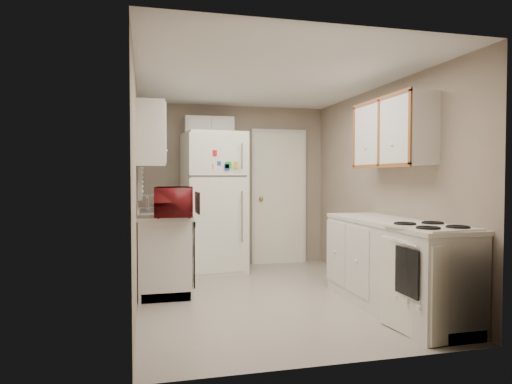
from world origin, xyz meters
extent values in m
plane|color=beige|center=(0.00, 0.00, 0.00)|extent=(3.80, 3.80, 0.00)
plane|color=white|center=(0.00, 0.00, 2.40)|extent=(3.80, 3.80, 0.00)
plane|color=gray|center=(-1.40, 0.00, 1.20)|extent=(3.80, 3.80, 0.00)
plane|color=gray|center=(1.40, 0.00, 1.20)|extent=(3.80, 3.80, 0.00)
plane|color=gray|center=(0.00, 1.90, 1.20)|extent=(2.80, 2.80, 0.00)
plane|color=gray|center=(0.00, -1.90, 1.20)|extent=(2.80, 2.80, 0.00)
cube|color=silver|center=(-1.10, 0.90, 0.45)|extent=(0.60, 1.80, 0.90)
cube|color=black|center=(-0.81, 0.30, 0.49)|extent=(0.03, 0.58, 0.72)
cube|color=gray|center=(-1.10, 1.05, 0.86)|extent=(0.54, 0.74, 0.16)
imported|color=maroon|center=(-1.00, 0.16, 1.05)|extent=(0.61, 0.37, 0.39)
imported|color=silver|center=(-1.09, 1.34, 1.00)|extent=(0.12, 0.12, 0.22)
cube|color=silver|center=(-1.36, 1.05, 1.60)|extent=(0.10, 0.98, 1.08)
cube|color=silver|center=(-1.25, 0.22, 1.80)|extent=(0.30, 0.45, 0.70)
cube|color=white|center=(-0.37, 1.51, 0.98)|extent=(0.88, 0.86, 1.95)
cube|color=silver|center=(-0.40, 1.75, 2.00)|extent=(0.70, 0.30, 0.40)
cube|color=white|center=(0.70, 1.86, 1.02)|extent=(0.86, 0.06, 2.08)
cube|color=silver|center=(1.10, -0.80, 0.45)|extent=(0.60, 2.00, 0.90)
cube|color=white|center=(1.06, -1.45, 0.40)|extent=(0.61, 0.72, 0.81)
cube|color=silver|center=(1.25, -0.50, 1.80)|extent=(0.30, 1.20, 0.70)
camera|label=1|loc=(-1.32, -4.87, 1.34)|focal=32.00mm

